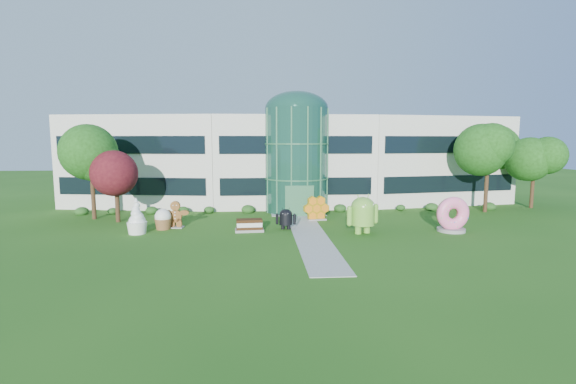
{
  "coord_description": "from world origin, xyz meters",
  "views": [
    {
      "loc": [
        -3.74,
        -27.95,
        6.85
      ],
      "look_at": [
        -1.26,
        6.0,
        2.6
      ],
      "focal_mm": 26.0,
      "sensor_mm": 36.0,
      "label": 1
    }
  ],
  "objects_px": {
    "android_green": "(363,212)",
    "gingerbread": "(176,214)",
    "android_black": "(286,217)",
    "donut": "(452,214)"
  },
  "relations": [
    {
      "from": "android_black",
      "to": "donut",
      "type": "bearing_deg",
      "value": 1.02
    },
    {
      "from": "android_black",
      "to": "gingerbread",
      "type": "distance_m",
      "value": 8.66
    },
    {
      "from": "android_black",
      "to": "gingerbread",
      "type": "relative_size",
      "value": 0.8
    },
    {
      "from": "android_black",
      "to": "donut",
      "type": "height_order",
      "value": "donut"
    },
    {
      "from": "android_green",
      "to": "gingerbread",
      "type": "xyz_separation_m",
      "value": [
        -14.14,
        3.0,
        -0.53
      ]
    },
    {
      "from": "android_green",
      "to": "android_black",
      "type": "xyz_separation_m",
      "value": [
        -5.56,
        1.85,
        -0.67
      ]
    },
    {
      "from": "donut",
      "to": "android_green",
      "type": "bearing_deg",
      "value": 177.94
    },
    {
      "from": "android_green",
      "to": "android_black",
      "type": "relative_size",
      "value": 1.73
    },
    {
      "from": "android_green",
      "to": "gingerbread",
      "type": "bearing_deg",
      "value": 146.72
    },
    {
      "from": "android_black",
      "to": "gingerbread",
      "type": "bearing_deg",
      "value": -178.86
    }
  ]
}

